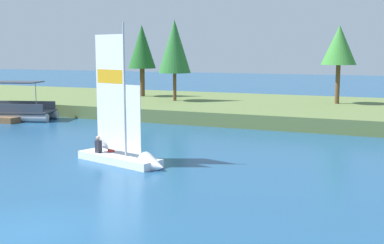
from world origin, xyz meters
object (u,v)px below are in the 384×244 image
Objects in this scene: wooden_dock at (24,116)px; pontoon_boat at (13,111)px; shoreline_tree_left at (142,47)px; sailboat at (130,153)px; shoreline_tree_midleft at (175,47)px; shoreline_tree_centre at (339,46)px.

pontoon_boat reaches higher than wooden_dock.
wooden_dock is (-3.93, -11.11, -5.19)m from shoreline_tree_left.
sailboat reaches higher than pontoon_boat.
wooden_dock is at bearing -134.95° from shoreline_tree_midleft.
shoreline_tree_midleft is 1.01× the size of pontoon_boat.
shoreline_tree_centre is at bearing 1.00° from shoreline_tree_left.
shoreline_tree_centre is at bearing 90.42° from sailboat.
shoreline_tree_midleft is 13.04m from shoreline_tree_centre.
shoreline_tree_midleft is 13.04m from wooden_dock.
pontoon_boat is at bearing -110.81° from shoreline_tree_left.
shoreline_tree_centre is 0.91× the size of sailboat.
shoreline_tree_centre reaches higher than sailboat.
shoreline_tree_midleft is at bearing 28.49° from pontoon_boat.
shoreline_tree_midleft is at bearing 125.84° from sailboat.
shoreline_tree_left is at bearing -179.00° from shoreline_tree_centre.
shoreline_tree_left is 13.39m from pontoon_boat.
pontoon_boat is (-8.97, -9.06, -4.72)m from shoreline_tree_midleft.
shoreline_tree_left is 24.41m from sailboat.
shoreline_tree_centre is at bearing 28.36° from wooden_dock.
wooden_dock is at bearing -151.64° from shoreline_tree_centre.
shoreline_tree_midleft reaches higher than shoreline_tree_centre.
pontoon_boat is (-4.45, -11.71, -4.70)m from shoreline_tree_left.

